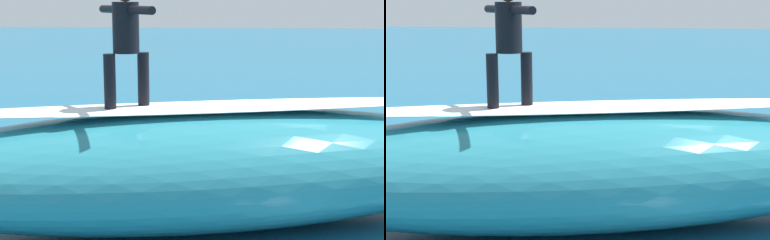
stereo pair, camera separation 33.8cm
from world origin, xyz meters
TOP-DOWN VIEW (x-y plane):
  - ground_plane at (0.00, 0.00)m, footprint 120.00×120.00m
  - wave_crest at (0.75, 1.71)m, footprint 9.72×5.14m
  - wave_foam_lip at (0.75, 1.71)m, footprint 7.89×3.09m
  - surfboard_riding at (1.82, 2.01)m, footprint 2.00×1.65m
  - surfer_riding at (1.82, 2.01)m, footprint 1.02×1.32m
  - surfboard_paddling at (0.33, -0.68)m, footprint 2.13×1.93m
  - surfer_paddling at (0.42, -0.76)m, footprint 1.38×1.22m
  - foam_patch_near at (2.88, -2.94)m, footprint 0.87×0.88m

SIDE VIEW (x-z plane):
  - ground_plane at x=0.00m, z-range 0.00..0.00m
  - surfboard_paddling at x=0.33m, z-range 0.00..0.09m
  - foam_patch_near at x=2.88m, z-range 0.00..0.15m
  - surfer_paddling at x=0.42m, z-range 0.07..0.36m
  - wave_crest at x=0.75m, z-range 0.00..1.69m
  - surfboard_riding at x=1.82m, z-range 1.69..1.75m
  - wave_foam_lip at x=0.75m, z-range 1.69..1.77m
  - surfer_riding at x=1.82m, z-range 1.89..3.55m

